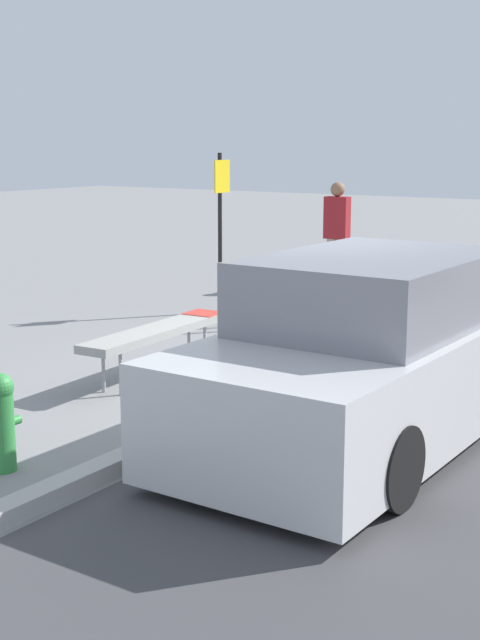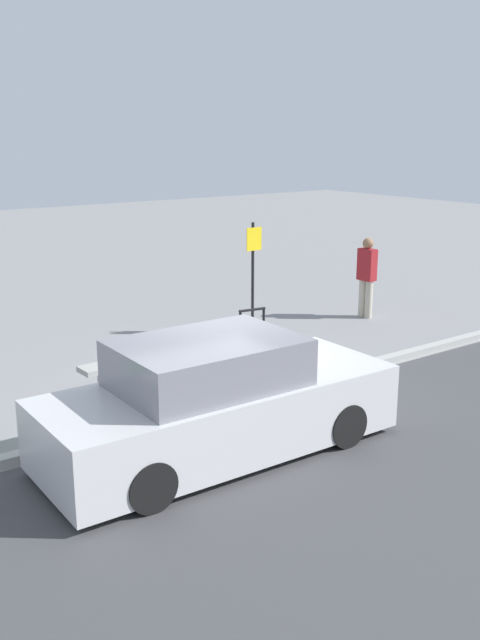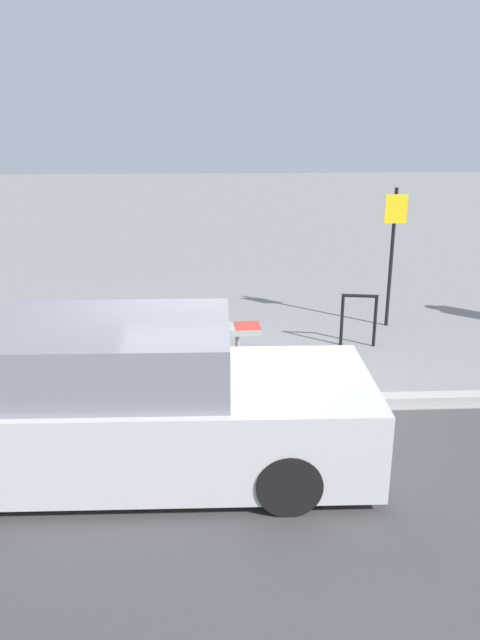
{
  "view_description": "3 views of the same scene",
  "coord_description": "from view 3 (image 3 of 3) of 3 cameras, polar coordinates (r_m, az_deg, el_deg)",
  "views": [
    {
      "loc": [
        -7.66,
        -4.3,
        2.46
      ],
      "look_at": [
        -0.68,
        0.3,
        0.78
      ],
      "focal_mm": 50.0,
      "sensor_mm": 36.0,
      "label": 1
    },
    {
      "loc": [
        -5.68,
        -8.3,
        4.04
      ],
      "look_at": [
        1.17,
        1.09,
        0.96
      ],
      "focal_mm": 40.0,
      "sensor_mm": 36.0,
      "label": 2
    },
    {
      "loc": [
        -0.09,
        -6.87,
        3.46
      ],
      "look_at": [
        0.28,
        0.71,
        0.9
      ],
      "focal_mm": 35.0,
      "sensor_mm": 36.0,
      "label": 3
    }
  ],
  "objects": [
    {
      "name": "parked_car_near",
      "position": [
        6.3,
        -9.99,
        -7.72
      ],
      "size": [
        4.71,
        1.83,
        1.56
      ],
      "rotation": [
        0.0,
        0.0,
        -0.02
      ],
      "color": "black",
      "rests_on": "ground_plane"
    },
    {
      "name": "ground_plane",
      "position": [
        7.69,
        -1.84,
        -8.11
      ],
      "size": [
        60.0,
        60.0,
        0.0
      ],
      "primitive_type": "plane",
      "color": "gray"
    },
    {
      "name": "sign_post",
      "position": [
        10.49,
        13.78,
        6.69
      ],
      "size": [
        0.36,
        0.08,
        2.3
      ],
      "color": "black",
      "rests_on": "ground_plane"
    },
    {
      "name": "bike_rack",
      "position": [
        9.67,
        10.81,
        0.49
      ],
      "size": [
        0.55,
        0.14,
        0.83
      ],
      "rotation": [
        0.0,
        0.0,
        -0.16
      ],
      "color": "black",
      "rests_on": "ground_plane"
    },
    {
      "name": "curb",
      "position": [
        7.66,
        -1.84,
        -7.68
      ],
      "size": [
        60.0,
        0.2,
        0.13
      ],
      "color": "#A8A8A3",
      "rests_on": "ground_plane"
    },
    {
      "name": "bench",
      "position": [
        8.87,
        -5.07,
        -1.03
      ],
      "size": [
        2.19,
        0.5,
        0.54
      ],
      "rotation": [
        0.0,
        0.0,
        0.05
      ],
      "color": "#99999E",
      "rests_on": "ground_plane"
    }
  ]
}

